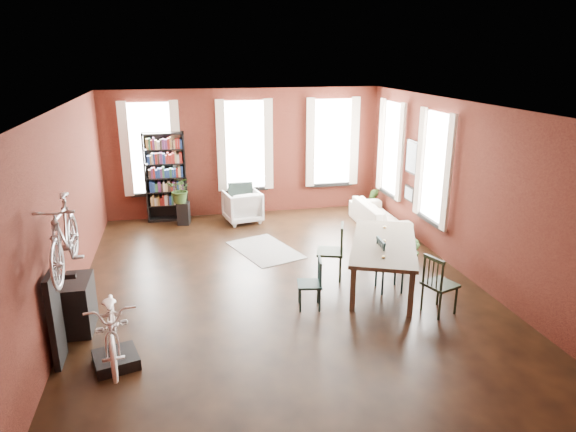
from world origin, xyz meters
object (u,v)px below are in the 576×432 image
object	(u,v)px
dining_chair_a	(309,284)
plant_stand	(184,213)
white_armchair	(242,205)
bike_trainer	(116,360)
dining_table	(383,263)
dining_chair_c	(440,284)
dining_chair_d	(390,265)
cream_sofa	(379,211)
dining_chair_b	(330,252)
bicycle_floor	(109,296)
console_table	(79,304)
bookshelf	(166,177)

from	to	relation	value
dining_chair_a	plant_stand	bearing A→B (deg)	-147.86
white_armchair	bike_trainer	size ratio (longest dim) A/B	1.56
dining_table	plant_stand	xyz separation A→B (m)	(-3.45, 4.25, -0.13)
dining_table	white_armchair	distance (m)	4.61
dining_chair_c	plant_stand	xyz separation A→B (m)	(-3.93, 5.44, -0.22)
dining_table	plant_stand	distance (m)	5.47
dining_table	white_armchair	world-z (taller)	white_armchair
dining_table	dining_chair_c	bearing A→B (deg)	-44.84
dining_chair_d	cream_sofa	xyz separation A→B (m)	(1.10, 3.24, -0.07)
cream_sofa	dining_chair_b	bearing A→B (deg)	141.84
dining_chair_d	bicycle_floor	bearing A→B (deg)	111.04
console_table	bike_trainer	bearing A→B (deg)	-61.45
bike_trainer	cream_sofa	bearing A→B (deg)	39.58
cream_sofa	dining_table	bearing A→B (deg)	159.34
white_armchair	bike_trainer	xyz separation A→B (m)	(-2.47, -5.80, -0.35)
dining_chair_d	bike_trainer	distance (m)	4.74
bookshelf	console_table	bearing A→B (deg)	-103.83
dining_chair_b	white_armchair	size ratio (longest dim) A/B	1.20
dining_chair_d	white_armchair	size ratio (longest dim) A/B	1.10
plant_stand	dining_chair_b	bearing A→B (deg)	-55.45
dining_table	bicycle_floor	world-z (taller)	bicycle_floor
console_table	plant_stand	world-z (taller)	console_table
dining_chair_b	plant_stand	distance (m)	4.59
dining_table	bike_trainer	size ratio (longest dim) A/B	4.33
dining_chair_d	cream_sofa	distance (m)	3.42
dining_chair_c	plant_stand	size ratio (longest dim) A/B	1.78
console_table	plant_stand	distance (m)	5.03
white_armchair	plant_stand	bearing A→B (deg)	-14.12
console_table	cream_sofa	bearing A→B (deg)	29.33
white_armchair	cream_sofa	distance (m)	3.34
dining_chair_a	bike_trainer	world-z (taller)	dining_chair_a
plant_stand	console_table	bearing A→B (deg)	-109.18
dining_table	dining_chair_a	distance (m)	1.63
dining_chair_c	cream_sofa	bearing A→B (deg)	-28.64
bookshelf	white_armchair	distance (m)	2.01
dining_chair_b	bicycle_floor	distance (m)	4.23
dining_chair_b	bookshelf	distance (m)	5.19
dining_table	plant_stand	bearing A→B (deg)	152.15
dining_chair_a	bookshelf	xyz separation A→B (m)	(-2.30, 5.28, 0.68)
dining_chair_c	dining_chair_a	bearing A→B (deg)	53.27
dining_chair_d	bike_trainer	xyz separation A→B (m)	(-4.51, -1.40, -0.40)
bookshelf	bike_trainer	bearing A→B (deg)	-95.95
white_armchair	dining_table	bearing A→B (deg)	105.45
cream_sofa	white_armchair	bearing A→B (deg)	69.74
dining_chair_a	cream_sofa	bearing A→B (deg)	153.95
dining_table	console_table	distance (m)	5.13
cream_sofa	console_table	world-z (taller)	cream_sofa
dining_chair_a	plant_stand	xyz separation A→B (m)	(-1.93, 4.84, -0.14)
white_armchair	bicycle_floor	xyz separation A→B (m)	(-2.46, -5.80, 0.61)
dining_chair_c	plant_stand	world-z (taller)	dining_chair_c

